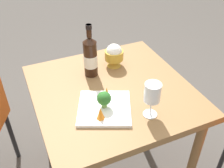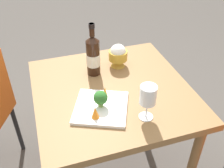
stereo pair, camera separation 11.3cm
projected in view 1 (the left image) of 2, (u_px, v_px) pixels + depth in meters
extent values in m
cube|color=olive|center=(112.00, 91.00, 1.42)|extent=(0.82, 0.82, 0.04)
cylinder|color=olive|center=(44.00, 117.00, 1.78)|extent=(0.05, 0.05, 0.69)
cylinder|color=olive|center=(136.00, 91.00, 2.01)|extent=(0.05, 0.05, 0.69)
cylinder|color=olive|center=(193.00, 161.00, 1.50)|extent=(0.05, 0.05, 0.69)
cylinder|color=black|center=(12.00, 136.00, 1.81)|extent=(0.03, 0.03, 0.43)
cylinder|color=black|center=(91.00, 59.00, 1.45)|extent=(0.08, 0.08, 0.21)
cone|color=black|center=(89.00, 40.00, 1.38)|extent=(0.08, 0.08, 0.03)
cylinder|color=black|center=(89.00, 31.00, 1.35)|extent=(0.03, 0.03, 0.07)
cylinder|color=black|center=(89.00, 27.00, 1.34)|extent=(0.03, 0.03, 0.02)
cylinder|color=silver|center=(91.00, 60.00, 1.46)|extent=(0.08, 0.08, 0.07)
cylinder|color=white|center=(150.00, 114.00, 1.25)|extent=(0.07, 0.07, 0.00)
cylinder|color=white|center=(151.00, 107.00, 1.22)|extent=(0.01, 0.01, 0.08)
cylinder|color=white|center=(153.00, 92.00, 1.17)|extent=(0.08, 0.08, 0.09)
cone|color=gold|center=(114.00, 62.00, 1.57)|extent=(0.08, 0.08, 0.04)
cylinder|color=gold|center=(114.00, 55.00, 1.54)|extent=(0.11, 0.11, 0.05)
sphere|color=white|center=(114.00, 52.00, 1.53)|extent=(0.09, 0.09, 0.09)
cube|color=white|center=(104.00, 108.00, 1.27)|extent=(0.33, 0.33, 0.02)
cylinder|color=#729E4C|center=(104.00, 104.00, 1.26)|extent=(0.03, 0.03, 0.03)
sphere|color=#2D6B28|center=(104.00, 98.00, 1.24)|extent=(0.07, 0.07, 0.07)
cone|color=orange|center=(107.00, 92.00, 1.31)|extent=(0.03, 0.03, 0.06)
cone|color=orange|center=(101.00, 113.00, 1.19)|extent=(0.04, 0.04, 0.06)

